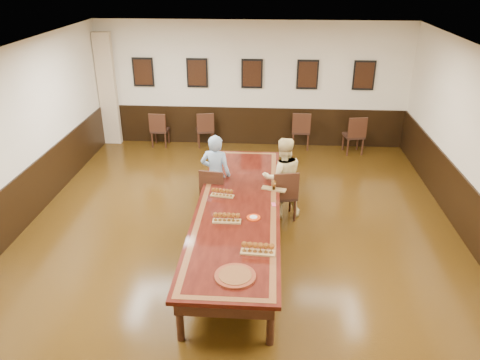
# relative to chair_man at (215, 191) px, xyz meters

# --- Properties ---
(floor) EXTENTS (8.00, 10.00, 0.02)m
(floor) POSITION_rel_chair_man_xyz_m (0.52, -1.05, -0.51)
(floor) COLOR black
(floor) RESTS_ON ground
(ceiling) EXTENTS (8.00, 10.00, 0.02)m
(ceiling) POSITION_rel_chair_man_xyz_m (0.52, -1.05, 2.71)
(ceiling) COLOR white
(ceiling) RESTS_ON floor
(wall_back) EXTENTS (8.00, 0.02, 3.20)m
(wall_back) POSITION_rel_chair_man_xyz_m (0.52, 3.96, 1.10)
(wall_back) COLOR #F1E5C9
(wall_back) RESTS_ON floor
(chair_man) EXTENTS (0.54, 0.57, 1.00)m
(chair_man) POSITION_rel_chair_man_xyz_m (0.00, 0.00, 0.00)
(chair_man) COLOR black
(chair_man) RESTS_ON floor
(chair_woman) EXTENTS (0.57, 0.60, 1.01)m
(chair_woman) POSITION_rel_chair_man_xyz_m (1.31, -0.03, 0.01)
(chair_woman) COLOR black
(chair_woman) RESTS_ON floor
(spare_chair_a) EXTENTS (0.45, 0.48, 0.93)m
(spare_chair_a) POSITION_rel_chair_man_xyz_m (-1.89, 3.63, -0.03)
(spare_chair_a) COLOR black
(spare_chair_a) RESTS_ON floor
(spare_chair_b) EXTENTS (0.54, 0.57, 0.95)m
(spare_chair_b) POSITION_rel_chair_man_xyz_m (-0.69, 3.70, -0.02)
(spare_chair_b) COLOR black
(spare_chair_b) RESTS_ON floor
(spare_chair_c) EXTENTS (0.50, 0.54, 1.00)m
(spare_chair_c) POSITION_rel_chair_man_xyz_m (1.83, 3.72, 0.00)
(spare_chair_c) COLOR black
(spare_chair_c) RESTS_ON floor
(spare_chair_d) EXTENTS (0.55, 0.58, 1.00)m
(spare_chair_d) POSITION_rel_chair_man_xyz_m (3.15, 3.45, 0.00)
(spare_chair_d) COLOR black
(spare_chair_d) RESTS_ON floor
(person_man) EXTENTS (0.63, 0.47, 1.59)m
(person_man) POSITION_rel_chair_man_xyz_m (0.02, 0.10, 0.30)
(person_man) COLOR #4881B5
(person_man) RESTS_ON floor
(person_woman) EXTENTS (0.89, 0.76, 1.58)m
(person_woman) POSITION_rel_chair_man_xyz_m (1.28, 0.08, 0.29)
(person_woman) COLOR #FAE39C
(person_woman) RESTS_ON floor
(pink_phone) EXTENTS (0.08, 0.14, 0.01)m
(pink_phone) POSITION_rel_chair_man_xyz_m (1.12, -0.96, 0.26)
(pink_phone) COLOR #DA4868
(pink_phone) RESTS_ON conference_table
(curtain) EXTENTS (0.45, 0.18, 2.90)m
(curtain) POSITION_rel_chair_man_xyz_m (-3.23, 3.77, 0.95)
(curtain) COLOR tan
(curtain) RESTS_ON floor
(wainscoting) EXTENTS (8.00, 10.00, 1.00)m
(wainscoting) POSITION_rel_chair_man_xyz_m (0.52, -1.05, 0.00)
(wainscoting) COLOR black
(wainscoting) RESTS_ON floor
(conference_table) EXTENTS (1.40, 5.00, 0.76)m
(conference_table) POSITION_rel_chair_man_xyz_m (0.52, -1.05, 0.11)
(conference_table) COLOR black
(conference_table) RESTS_ON floor
(posters) EXTENTS (6.14, 0.04, 0.74)m
(posters) POSITION_rel_chair_man_xyz_m (0.52, 3.89, 1.40)
(posters) COLOR black
(posters) RESTS_ON wall_back
(flight_a) EXTENTS (0.42, 0.19, 0.15)m
(flight_a) POSITION_rel_chair_man_xyz_m (0.22, -0.71, 0.32)
(flight_a) COLOR olive
(flight_a) RESTS_ON conference_table
(flight_b) EXTENTS (0.46, 0.24, 0.16)m
(flight_b) POSITION_rel_chair_man_xyz_m (1.12, -0.39, 0.33)
(flight_b) COLOR olive
(flight_b) RESTS_ON conference_table
(flight_c) EXTENTS (0.45, 0.14, 0.17)m
(flight_c) POSITION_rel_chair_man_xyz_m (0.39, -1.59, 0.33)
(flight_c) COLOR olive
(flight_c) RESTS_ON conference_table
(flight_d) EXTENTS (0.49, 0.18, 0.18)m
(flight_d) POSITION_rel_chair_man_xyz_m (0.90, -2.44, 0.34)
(flight_d) COLOR olive
(flight_d) RESTS_ON conference_table
(red_plate_grp) EXTENTS (0.22, 0.22, 0.03)m
(red_plate_grp) POSITION_rel_chair_man_xyz_m (0.80, -1.44, 0.26)
(red_plate_grp) COLOR red
(red_plate_grp) RESTS_ON conference_table
(carved_platter) EXTENTS (0.69, 0.69, 0.04)m
(carved_platter) POSITION_rel_chair_man_xyz_m (0.63, -3.00, 0.27)
(carved_platter) COLOR #5E2112
(carved_platter) RESTS_ON conference_table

